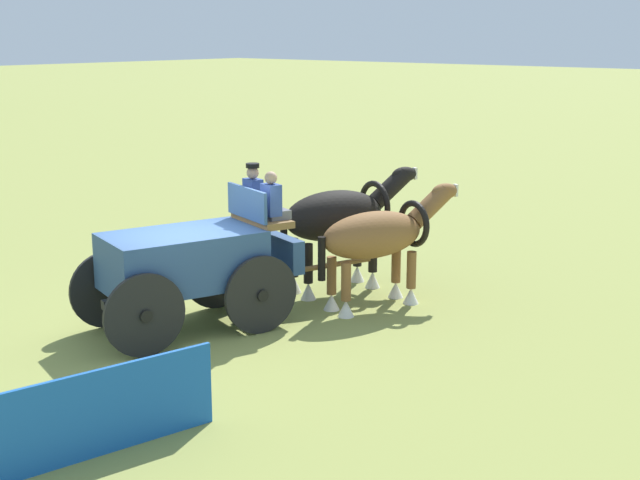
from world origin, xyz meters
TOP-DOWN VIEW (x-y plane):
  - ground_plane at (0.00, 0.00)m, footprint 220.00×220.00m
  - show_wagon at (0.17, -0.05)m, footprint 5.65×2.73m
  - draft_horse_near at (3.66, -0.47)m, footprint 3.14×1.59m
  - draft_horse_off at (3.30, -1.71)m, footprint 3.08×1.46m
  - sponsor_banner at (-3.82, -2.75)m, footprint 3.15×0.70m

SIDE VIEW (x-z plane):
  - ground_plane at x=0.00m, z-range 0.00..0.00m
  - sponsor_banner at x=-3.82m, z-range 0.00..1.10m
  - show_wagon at x=0.17m, z-range -0.16..2.59m
  - draft_horse_off at x=3.30m, z-range 0.23..2.42m
  - draft_horse_near at x=3.66m, z-range 0.29..2.63m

